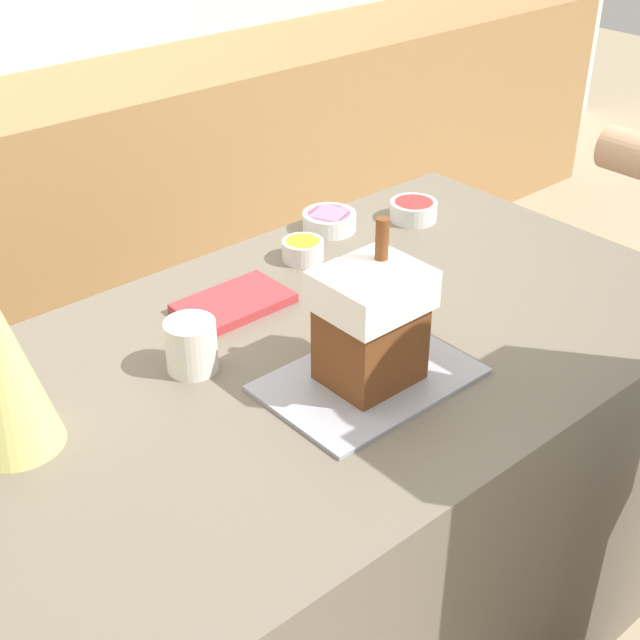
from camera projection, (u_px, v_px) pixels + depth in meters
kitchen_island at (323, 512)px, 1.97m from camera, size 1.64×0.94×0.88m
baking_tray at (369, 379)px, 1.63m from camera, size 0.38×0.26×0.01m
gingerbread_house at (371, 323)px, 1.57m from camera, size 0.18×0.16×0.30m
decorative_tree at (1, 364)px, 1.40m from camera, size 0.16×0.16×0.32m
candy_bowl_center_rear at (413, 210)px, 2.22m from camera, size 0.12×0.12×0.05m
candy_bowl_beside_tree at (303, 249)px, 2.03m from camera, size 0.10×0.10×0.05m
candy_bowl_near_tray_left at (329, 220)px, 2.17m from camera, size 0.13×0.13×0.04m
cookbook at (234, 303)px, 1.85m from camera, size 0.23×0.14×0.02m
mug at (191, 346)px, 1.64m from camera, size 0.10×0.10×0.10m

